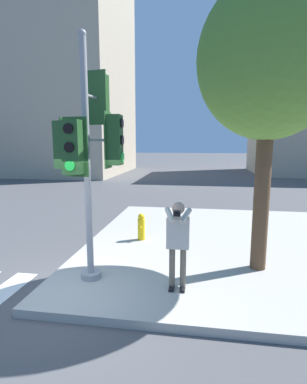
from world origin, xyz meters
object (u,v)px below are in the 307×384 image
(person_photographer, at_px, (178,237))
(fire_hydrant, at_px, (141,227))
(street_tree, at_px, (270,61))
(traffic_signal_pole, at_px, (88,144))

(person_photographer, bearing_deg, fire_hydrant, 114.20)
(fire_hydrant, bearing_deg, street_tree, -27.66)
(traffic_signal_pole, xyz_separation_m, fire_hydrant, (0.51, 2.45, -2.27))
(person_photographer, xyz_separation_m, street_tree, (1.63, 1.19, 3.22))
(traffic_signal_pole, bearing_deg, fire_hydrant, 78.25)
(person_photographer, height_order, street_tree, street_tree)
(street_tree, xyz_separation_m, fire_hydrant, (-2.83, 1.48, -3.83))
(person_photographer, relative_size, fire_hydrant, 2.20)
(person_photographer, height_order, fire_hydrant, person_photographer)
(traffic_signal_pole, height_order, street_tree, street_tree)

